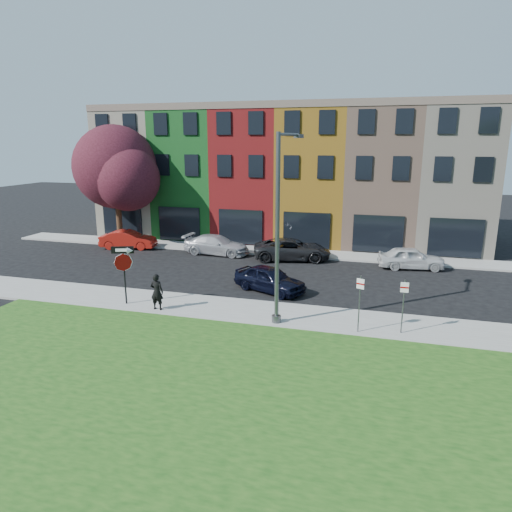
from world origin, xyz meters
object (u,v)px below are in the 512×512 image
(man, at_px, (157,292))
(street_lamp, at_px, (279,230))
(stop_sign, at_px, (123,263))
(sedan_near, at_px, (270,279))

(man, distance_m, street_lamp, 6.55)
(stop_sign, distance_m, man, 2.19)
(sedan_near, xyz_separation_m, street_lamp, (1.43, -4.15, 3.46))
(stop_sign, bearing_deg, man, -28.77)
(sedan_near, distance_m, street_lamp, 5.59)
(sedan_near, bearing_deg, stop_sign, 147.39)
(sedan_near, bearing_deg, man, 159.27)
(man, height_order, street_lamp, street_lamp)
(man, bearing_deg, street_lamp, -178.98)
(man, xyz_separation_m, sedan_near, (4.30, 4.33, -0.30))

